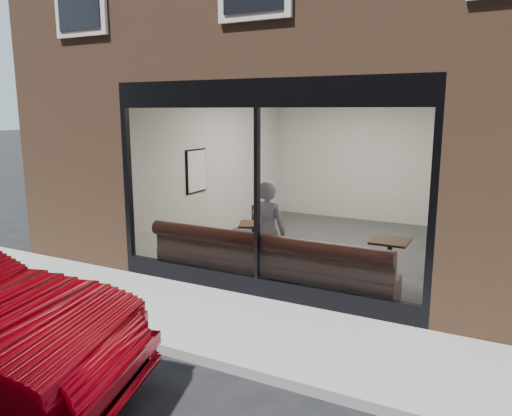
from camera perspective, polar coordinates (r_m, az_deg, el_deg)
The scene contains 20 objects.
ground at distance 6.09m, azimuth -9.26°, elevation -16.06°, with size 120.00×120.00×0.00m, color black.
sidewalk_near at distance 6.82m, azimuth -4.09°, elevation -12.76°, with size 40.00×2.00×0.01m, color gray.
kerb_near at distance 6.02m, azimuth -9.58°, elevation -15.73°, with size 40.00×0.10×0.12m, color gray.
host_building_pier_left at distance 14.22m, azimuth -2.12°, elevation 6.43°, with size 2.50×12.00×3.20m, color brown.
host_building_backfill at distance 15.68m, azimuth 15.62°, elevation 6.47°, with size 5.00×6.00×3.20m, color brown.
cafe_floor at distance 10.23m, azimuth 7.85°, elevation -4.53°, with size 6.00×6.00×0.00m, color #2D2D30.
cafe_ceiling at distance 9.87m, azimuth 8.35°, elevation 13.49°, with size 6.00×6.00×0.00m, color white.
cafe_wall_back at distance 12.77m, azimuth 12.68°, elevation 5.63°, with size 5.00×5.00×0.00m, color silver.
cafe_wall_left at distance 11.01m, azimuth -4.23°, elevation 5.03°, with size 6.00×6.00×0.00m, color silver.
cafe_wall_right at distance 9.39m, azimuth 22.54°, elevation 3.15°, with size 6.00×6.00×0.00m, color silver.
storefront_kick at distance 7.62m, azimuth 0.12°, elevation -8.96°, with size 5.00×0.10×0.30m, color black.
storefront_header at distance 7.15m, azimuth 0.13°, elevation 13.01°, with size 5.00×0.10×0.40m, color black.
storefront_mullion at distance 7.25m, azimuth 0.12°, elevation 1.48°, with size 0.06×0.10×2.50m, color black.
storefront_glass at distance 7.23m, azimuth 0.01°, elevation 1.45°, with size 4.80×4.80×0.00m, color white.
banquette at distance 7.93m, azimuth 1.48°, elevation -7.57°, with size 4.00×0.55×0.45m, color #341713.
person at distance 8.04m, azimuth 1.36°, elevation -2.74°, with size 0.61×0.40×1.68m, color #9FB6D1.
cafe_table_left at distance 9.01m, azimuth -0.12°, elevation -1.86°, with size 0.55×0.55×0.04m, color #301D12.
cafe_table_right at distance 8.13m, azimuth 15.10°, elevation -3.69°, with size 0.57×0.57×0.04m, color #301D12.
cafe_chair_left at distance 10.11m, azimuth -0.25°, elevation -3.33°, with size 0.46×0.46×0.04m, color #301D12.
wall_poster at distance 10.23m, azimuth -6.77°, elevation 4.23°, with size 0.02×0.62×0.83m, color white.
Camera 1 is at (3.33, -4.28, 2.77)m, focal length 35.00 mm.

